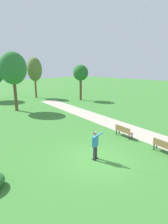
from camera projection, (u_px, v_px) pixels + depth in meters
ground_plane at (97, 159)px, 11.35m from camera, size 120.00×120.00×0.00m
walkway_path at (124, 128)px, 16.98m from camera, size 8.27×31.89×0.02m
person_kite_flyer at (96, 143)px, 11.07m from camera, size 0.51×0.63×1.83m
park_bench_near_walkway at (164, 146)px, 11.97m from camera, size 0.71×1.56×0.88m
park_bench_far_walkway at (124, 131)px, 14.73m from camera, size 0.71×1.56×0.88m
tree_horizon_far at (13, 69)px, 22.10m from camera, size 3.29×2.68×7.03m
tree_behind_path at (81, 73)px, 29.26m from camera, size 2.32×2.39×5.52m
tree_lakeside_far at (35, 70)px, 31.34m from camera, size 2.37×2.53×6.72m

